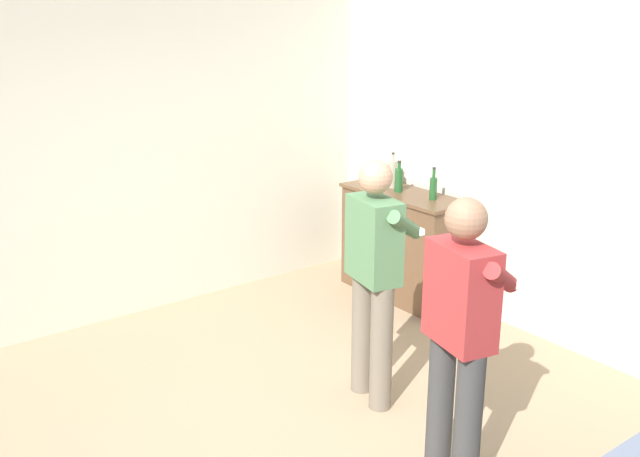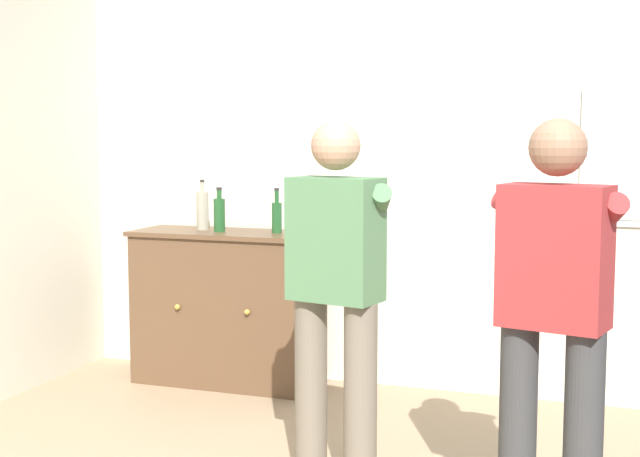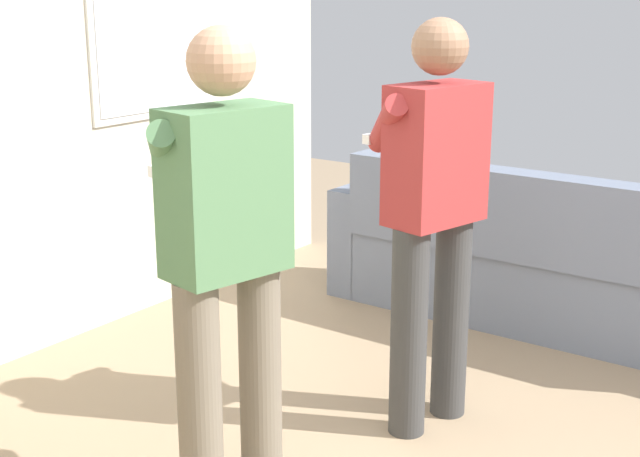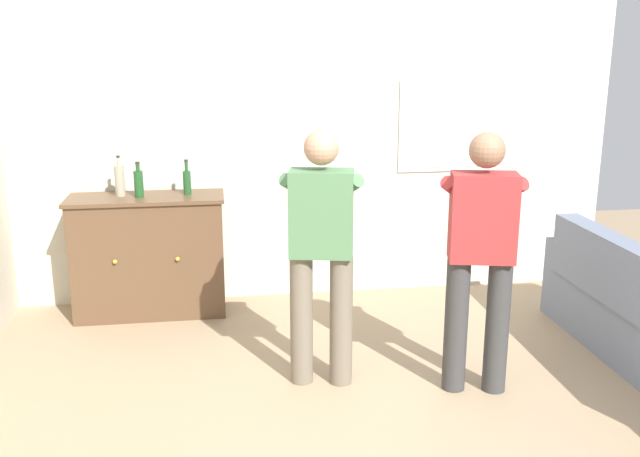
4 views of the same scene
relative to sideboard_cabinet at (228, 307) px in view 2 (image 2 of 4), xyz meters
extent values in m
cube|color=beige|center=(1.46, 0.36, 0.90)|extent=(5.20, 0.12, 2.80)
cube|color=brown|center=(0.00, 0.00, -0.02)|extent=(1.20, 0.44, 0.97)
cube|color=brown|center=(0.00, 0.00, 0.48)|extent=(1.24, 0.48, 0.03)
sphere|color=#B79338|center=(-0.24, -0.23, 0.03)|extent=(0.04, 0.04, 0.04)
sphere|color=#B79338|center=(0.24, -0.23, 0.03)|extent=(0.04, 0.04, 0.04)
cylinder|color=#1E4C23|center=(-0.04, -0.02, 0.60)|extent=(0.07, 0.07, 0.21)
cylinder|color=#1E4C23|center=(-0.04, -0.02, 0.74)|extent=(0.03, 0.03, 0.06)
cylinder|color=#262626|center=(-0.04, -0.02, 0.77)|extent=(0.04, 0.04, 0.02)
cylinder|color=#1E4C23|center=(0.33, 0.03, 0.59)|extent=(0.06, 0.06, 0.19)
cylinder|color=#1E4C23|center=(0.33, 0.03, 0.73)|extent=(0.03, 0.03, 0.08)
cylinder|color=#262626|center=(0.33, 0.03, 0.77)|extent=(0.03, 0.03, 0.02)
cylinder|color=gray|center=(-0.20, 0.04, 0.62)|extent=(0.08, 0.08, 0.25)
cylinder|color=gray|center=(-0.20, 0.04, 0.78)|extent=(0.03, 0.03, 0.06)
cylinder|color=#262626|center=(-0.20, 0.04, 0.82)|extent=(0.03, 0.03, 0.02)
cylinder|color=#6B6051|center=(1.09, -1.40, -0.06)|extent=(0.15, 0.15, 0.88)
cylinder|color=#6B6051|center=(1.34, -1.46, -0.06)|extent=(0.15, 0.15, 0.88)
cube|color=#4C754C|center=(1.21, -1.43, 0.66)|extent=(0.44, 0.30, 0.55)
sphere|color=tan|center=(1.21, -1.43, 1.07)|extent=(0.22, 0.22, 0.22)
cylinder|color=#4C754C|center=(1.13, -1.25, 0.77)|extent=(0.38, 0.36, 0.29)
cylinder|color=#4C754C|center=(1.36, -1.30, 0.77)|extent=(0.26, 0.44, 0.29)
cube|color=white|center=(1.28, -1.12, 0.68)|extent=(0.16, 0.07, 0.04)
cylinder|color=#383838|center=(2.05, -1.65, -0.06)|extent=(0.15, 0.15, 0.88)
cylinder|color=#383838|center=(2.31, -1.71, -0.06)|extent=(0.15, 0.15, 0.88)
cube|color=#9E2D2D|center=(2.18, -1.68, 0.66)|extent=(0.44, 0.30, 0.55)
sphere|color=#8C664C|center=(2.18, -1.68, 1.07)|extent=(0.22, 0.22, 0.22)
cylinder|color=#9E2D2D|center=(2.10, -1.50, 0.77)|extent=(0.39, 0.36, 0.29)
cylinder|color=#9E2D2D|center=(2.33, -1.55, 0.77)|extent=(0.25, 0.44, 0.29)
cube|color=white|center=(2.25, -1.37, 0.68)|extent=(0.16, 0.07, 0.04)
camera|label=1|loc=(4.47, -4.36, 2.10)|focal=40.00mm
camera|label=2|loc=(2.46, -5.15, 1.12)|focal=50.00mm
camera|label=3|loc=(-0.89, -3.30, 1.31)|focal=50.00mm
camera|label=4|loc=(0.57, -5.72, 1.71)|focal=40.00mm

